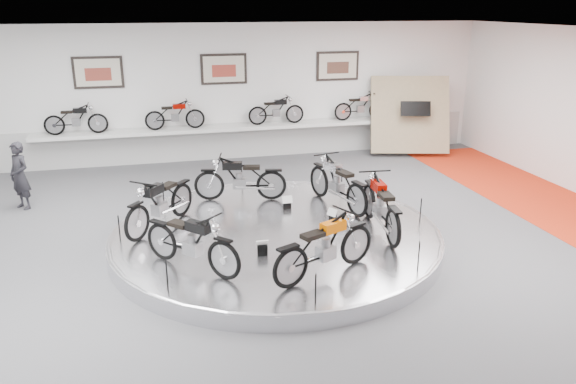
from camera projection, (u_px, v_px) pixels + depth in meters
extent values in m
plane|color=#4D4D4F|center=(280.00, 250.00, 10.80)|extent=(16.00, 16.00, 0.00)
plane|color=white|center=(279.00, 35.00, 9.53)|extent=(16.00, 16.00, 0.00)
plane|color=white|center=(225.00, 93.00, 16.60)|extent=(16.00, 0.00, 16.00)
cube|color=#BCBCBA|center=(226.00, 141.00, 17.04)|extent=(15.68, 0.04, 1.10)
cylinder|color=silver|center=(276.00, 237.00, 11.03)|extent=(6.40, 6.40, 0.30)
torus|color=#B2B2BA|center=(276.00, 231.00, 10.99)|extent=(6.40, 6.40, 0.10)
cube|color=silver|center=(227.00, 128.00, 16.64)|extent=(11.00, 0.55, 0.10)
cube|color=beige|center=(98.00, 72.00, 15.52)|extent=(1.35, 0.06, 0.88)
cube|color=beige|center=(224.00, 69.00, 16.34)|extent=(1.35, 0.06, 0.88)
cube|color=beige|center=(338.00, 66.00, 17.15)|extent=(1.35, 0.06, 0.88)
cube|color=#9E8965|center=(410.00, 115.00, 17.32)|extent=(2.56, 1.52, 2.30)
imported|color=black|center=(20.00, 176.00, 12.79)|extent=(0.67, 0.67, 1.56)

